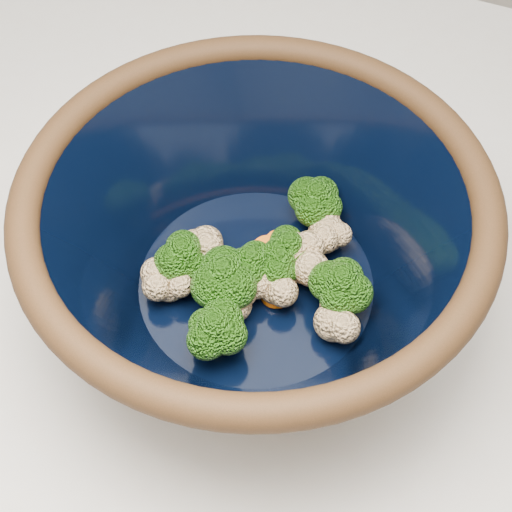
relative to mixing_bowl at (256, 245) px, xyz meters
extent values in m
cylinder|color=black|center=(0.00, 0.00, -0.08)|extent=(0.20, 0.20, 0.01)
torus|color=black|center=(0.00, 0.00, 0.05)|extent=(0.34, 0.34, 0.02)
cylinder|color=black|center=(0.00, 0.00, -0.05)|extent=(0.19, 0.19, 0.00)
cylinder|color=#608442|center=(0.02, 0.08, -0.04)|extent=(0.01, 0.01, 0.02)
ellipsoid|color=#337616|center=(0.02, 0.08, -0.02)|extent=(0.04, 0.04, 0.03)
cylinder|color=#608442|center=(0.00, -0.07, -0.04)|extent=(0.01, 0.01, 0.02)
ellipsoid|color=#337616|center=(0.00, -0.07, -0.02)|extent=(0.04, 0.04, 0.04)
cylinder|color=#608442|center=(-0.01, -0.03, -0.04)|extent=(0.01, 0.01, 0.02)
ellipsoid|color=#337616|center=(-0.01, -0.03, -0.01)|extent=(0.05, 0.05, 0.04)
cylinder|color=#608442|center=(0.02, 0.01, -0.04)|extent=(0.01, 0.01, 0.02)
ellipsoid|color=#337616|center=(0.02, 0.01, -0.02)|extent=(0.04, 0.04, 0.03)
cylinder|color=#608442|center=(0.00, 0.00, -0.04)|extent=(0.01, 0.01, 0.02)
ellipsoid|color=#337616|center=(0.00, 0.00, -0.02)|extent=(0.04, 0.04, 0.03)
cylinder|color=#608442|center=(0.02, 0.02, -0.04)|extent=(0.01, 0.01, 0.02)
ellipsoid|color=#337616|center=(0.02, 0.02, -0.02)|extent=(0.04, 0.04, 0.03)
cylinder|color=#608442|center=(-0.05, -0.02, -0.04)|extent=(0.01, 0.01, 0.02)
ellipsoid|color=#337616|center=(-0.05, -0.02, -0.02)|extent=(0.04, 0.04, 0.04)
cylinder|color=#608442|center=(0.07, 0.00, -0.04)|extent=(0.01, 0.01, 0.02)
ellipsoid|color=#337616|center=(0.07, 0.00, -0.01)|extent=(0.04, 0.04, 0.04)
sphere|color=beige|center=(0.04, 0.06, -0.03)|extent=(0.03, 0.03, 0.03)
sphere|color=beige|center=(0.00, -0.03, -0.04)|extent=(0.03, 0.03, 0.03)
sphere|color=beige|center=(-0.05, 0.01, -0.04)|extent=(0.03, 0.03, 0.03)
sphere|color=beige|center=(0.03, 0.02, -0.03)|extent=(0.03, 0.03, 0.03)
sphere|color=beige|center=(0.02, -0.01, -0.04)|extent=(0.03, 0.03, 0.03)
sphere|color=beige|center=(-0.06, -0.02, -0.03)|extent=(0.03, 0.03, 0.03)
sphere|color=beige|center=(0.01, -0.01, -0.04)|extent=(0.03, 0.03, 0.03)
sphere|color=beige|center=(-0.06, -0.04, -0.04)|extent=(0.03, 0.03, 0.03)
sphere|color=beige|center=(0.07, -0.02, -0.03)|extent=(0.03, 0.03, 0.03)
cylinder|color=orange|center=(0.02, 0.00, -0.04)|extent=(0.03, 0.03, 0.01)
cylinder|color=orange|center=(0.00, 0.03, -0.04)|extent=(0.03, 0.03, 0.01)
cylinder|color=orange|center=(0.01, 0.04, -0.04)|extent=(0.03, 0.03, 0.01)
cylinder|color=orange|center=(0.00, 0.00, -0.04)|extent=(0.02, 0.02, 0.01)
cylinder|color=orange|center=(0.00, 0.00, -0.04)|extent=(0.03, 0.03, 0.01)
camera|label=1|loc=(0.13, -0.29, 0.43)|focal=50.00mm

